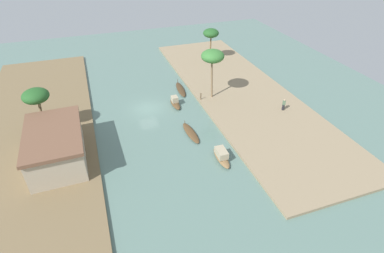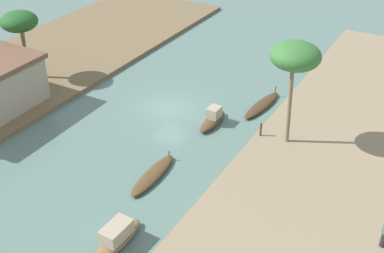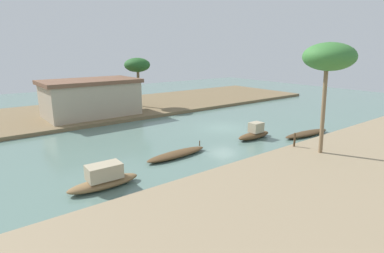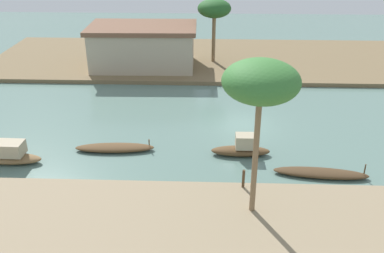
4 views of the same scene
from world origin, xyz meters
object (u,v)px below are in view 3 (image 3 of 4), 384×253
at_px(mooring_post, 295,140).
at_px(palm_tree_left_near, 329,58).
at_px(sampan_with_red_awning, 177,154).
at_px(sampan_near_left_bank, 255,133).
at_px(palm_tree_right_tall, 137,66).
at_px(sampan_open_hull, 307,134).
at_px(riverside_building, 91,97).
at_px(sampan_midstream, 104,179).

xyz_separation_m(mooring_post, palm_tree_left_near, (0.28, -1.73, 5.70)).
relative_size(sampan_with_red_awning, sampan_near_left_bank, 1.38).
xyz_separation_m(sampan_near_left_bank, palm_tree_right_tall, (-1.55, 16.97, 4.74)).
distance_m(sampan_with_red_awning, palm_tree_right_tall, 18.47).
bearing_deg(sampan_open_hull, riverside_building, 129.68).
relative_size(sampan_open_hull, palm_tree_left_near, 0.72).
relative_size(sampan_with_red_awning, riverside_building, 0.49).
bearing_deg(mooring_post, sampan_with_red_awning, 150.96).
distance_m(sampan_open_hull, mooring_post, 4.67).
bearing_deg(sampan_midstream, palm_tree_right_tall, 58.93).
height_order(sampan_near_left_bank, palm_tree_left_near, palm_tree_left_near).
distance_m(mooring_post, riverside_building, 20.73).
bearing_deg(palm_tree_left_near, mooring_post, 99.11).
bearing_deg(sampan_with_red_awning, sampan_open_hull, -14.32).
height_order(palm_tree_left_near, palm_tree_right_tall, palm_tree_left_near).
bearing_deg(sampan_with_red_awning, sampan_midstream, -167.25).
bearing_deg(sampan_near_left_bank, riverside_building, 116.73).
height_order(sampan_midstream, palm_tree_right_tall, palm_tree_right_tall).
relative_size(mooring_post, riverside_building, 0.10).
distance_m(sampan_midstream, riverside_building, 17.65).
relative_size(mooring_post, palm_tree_left_near, 0.14).
relative_size(sampan_near_left_bank, palm_tree_right_tall, 0.60).
relative_size(sampan_midstream, riverside_building, 0.39).
bearing_deg(sampan_open_hull, palm_tree_right_tall, 111.80).
relative_size(sampan_with_red_awning, mooring_post, 4.82).
distance_m(sampan_midstream, sampan_near_left_bank, 13.27).
bearing_deg(sampan_near_left_bank, sampan_with_red_awning, 177.93).
relative_size(sampan_open_hull, mooring_post, 5.20).
distance_m(sampan_near_left_bank, palm_tree_left_near, 8.25).
xyz_separation_m(sampan_near_left_bank, riverside_building, (-7.86, 15.36, 1.78)).
xyz_separation_m(palm_tree_left_near, riverside_building, (-7.94, 20.94, -4.31)).
bearing_deg(palm_tree_left_near, sampan_with_red_awning, 142.67).
xyz_separation_m(sampan_midstream, palm_tree_left_near, (13.29, -4.21, 6.01)).
distance_m(sampan_near_left_bank, riverside_building, 17.35).
bearing_deg(riverside_building, palm_tree_right_tall, 13.21).
bearing_deg(sampan_open_hull, sampan_near_left_bank, 157.92).
relative_size(sampan_open_hull, sampan_with_red_awning, 1.08).
distance_m(sampan_open_hull, riverside_building, 21.29).
relative_size(palm_tree_left_near, riverside_building, 0.75).
height_order(sampan_open_hull, sampan_with_red_awning, sampan_open_hull).
bearing_deg(sampan_with_red_awning, riverside_building, 88.40).
bearing_deg(mooring_post, palm_tree_left_near, -80.89).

